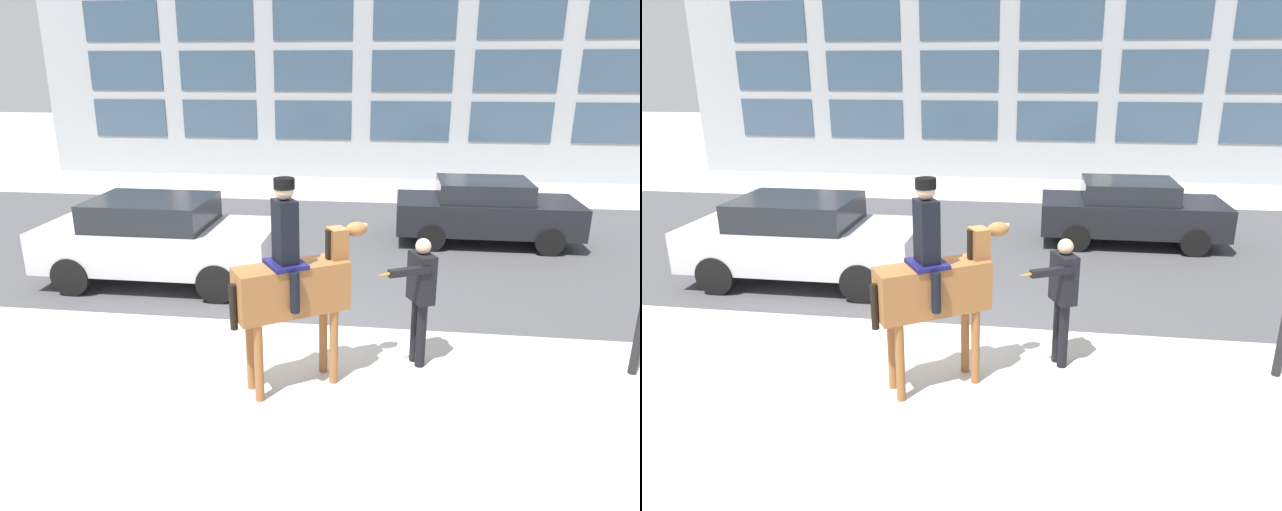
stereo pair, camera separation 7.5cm
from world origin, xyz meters
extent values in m
plane|color=beige|center=(0.00, 0.00, 0.00)|extent=(80.00, 80.00, 0.00)
cube|color=#444447|center=(0.00, 4.75, 0.00)|extent=(23.00, 8.50, 0.01)
cube|color=#33475B|center=(-8.43, 12.83, 2.02)|extent=(2.70, 0.02, 1.32)
cube|color=#33475B|center=(-5.06, 12.83, 2.02)|extent=(2.70, 0.02, 1.32)
cube|color=#33475B|center=(-1.69, 12.83, 2.02)|extent=(2.70, 0.02, 1.32)
cube|color=#33475B|center=(1.69, 12.83, 2.02)|extent=(2.70, 0.02, 1.32)
cube|color=#33475B|center=(5.06, 12.83, 2.02)|extent=(2.70, 0.02, 1.32)
cube|color=#33475B|center=(8.43, 12.83, 2.02)|extent=(2.70, 0.02, 1.32)
cube|color=#33475B|center=(-8.43, 12.83, 3.67)|extent=(2.70, 0.02, 1.32)
cube|color=#33475B|center=(-5.06, 12.83, 3.67)|extent=(2.70, 0.02, 1.32)
cube|color=#33475B|center=(-1.69, 12.83, 3.67)|extent=(2.70, 0.02, 1.32)
cube|color=#33475B|center=(1.69, 12.83, 3.67)|extent=(2.70, 0.02, 1.32)
cube|color=#33475B|center=(5.06, 12.83, 3.67)|extent=(2.70, 0.02, 1.32)
cube|color=#33475B|center=(8.43, 12.83, 3.67)|extent=(2.70, 0.02, 1.32)
cube|color=#33475B|center=(-8.43, 12.83, 5.32)|extent=(2.70, 0.02, 1.32)
cube|color=#33475B|center=(-5.06, 12.83, 5.32)|extent=(2.70, 0.02, 1.32)
cube|color=#33475B|center=(-1.69, 12.83, 5.32)|extent=(2.70, 0.02, 1.32)
cube|color=#33475B|center=(1.69, 12.83, 5.32)|extent=(2.70, 0.02, 1.32)
cube|color=#33475B|center=(5.06, 12.83, 5.32)|extent=(2.70, 0.02, 1.32)
cube|color=#33475B|center=(8.43, 12.83, 5.32)|extent=(2.70, 0.02, 1.32)
cube|color=brown|center=(0.07, -1.28, 1.30)|extent=(1.39, 1.10, 0.60)
cylinder|color=brown|center=(0.41, -0.89, 0.50)|extent=(0.11, 0.11, 0.99)
cylinder|color=brown|center=(0.57, -1.15, 0.50)|extent=(0.11, 0.11, 0.99)
cylinder|color=brown|center=(-0.42, -1.41, 0.50)|extent=(0.11, 0.11, 0.99)
cylinder|color=brown|center=(-0.26, -1.67, 0.50)|extent=(0.11, 0.11, 0.99)
cube|color=brown|center=(0.58, -0.96, 1.68)|extent=(0.30, 0.31, 0.59)
cube|color=black|center=(0.48, -1.02, 1.70)|extent=(0.08, 0.09, 0.53)
ellipsoid|color=brown|center=(0.80, -0.82, 1.93)|extent=(0.35, 0.32, 0.17)
cube|color=silver|center=(0.87, -0.77, 1.95)|extent=(0.11, 0.10, 0.07)
cylinder|color=black|center=(-0.53, -1.66, 1.19)|extent=(0.09, 0.09, 0.55)
cube|color=#14144C|center=(0.02, -1.32, 1.62)|extent=(0.60, 0.62, 0.05)
cube|color=black|center=(0.02, -1.32, 2.01)|extent=(0.36, 0.39, 0.73)
sphere|color=#D1A889|center=(0.02, -1.32, 2.49)|extent=(0.22, 0.22, 0.22)
cylinder|color=black|center=(0.02, -1.32, 2.57)|extent=(0.24, 0.24, 0.12)
cylinder|color=black|center=(-0.13, -1.09, 1.36)|extent=(0.11, 0.11, 0.48)
cylinder|color=black|center=(0.16, -1.54, 1.36)|extent=(0.11, 0.11, 0.48)
cylinder|color=black|center=(1.66, -0.59, 0.45)|extent=(0.13, 0.13, 0.90)
cylinder|color=black|center=(1.59, -0.44, 0.45)|extent=(0.13, 0.13, 0.90)
cube|color=black|center=(1.63, -0.52, 1.23)|extent=(0.37, 0.46, 0.65)
sphere|color=#D1A889|center=(1.63, -0.52, 1.65)|extent=(0.20, 0.20, 0.20)
cube|color=black|center=(1.46, -0.80, 1.41)|extent=(0.53, 0.32, 0.09)
cone|color=orange|center=(1.15, -0.95, 1.41)|extent=(0.18, 0.12, 0.04)
cube|color=#B7B7BC|center=(-2.96, 2.01, 0.71)|extent=(4.20, 1.82, 0.74)
cube|color=black|center=(-3.06, 2.01, 1.33)|extent=(2.10, 1.60, 0.49)
cylinder|color=black|center=(-1.65, 1.17, 0.34)|extent=(0.68, 0.22, 0.68)
cylinder|color=black|center=(-1.65, 2.84, 0.34)|extent=(0.68, 0.22, 0.68)
cylinder|color=black|center=(-4.26, 1.17, 0.34)|extent=(0.68, 0.22, 0.68)
cylinder|color=black|center=(-4.26, 2.84, 0.34)|extent=(0.68, 0.22, 0.68)
cube|color=black|center=(3.30, 5.33, 0.65)|extent=(3.96, 1.74, 0.69)
cube|color=black|center=(3.20, 5.33, 1.21)|extent=(1.98, 1.53, 0.43)
cylinder|color=black|center=(4.53, 4.53, 0.30)|extent=(0.60, 0.21, 0.60)
cylinder|color=black|center=(4.53, 6.13, 0.30)|extent=(0.60, 0.21, 0.60)
cylinder|color=black|center=(2.08, 4.53, 0.30)|extent=(0.60, 0.21, 0.60)
cylinder|color=black|center=(2.08, 6.13, 0.30)|extent=(0.60, 0.21, 0.60)
camera|label=1|loc=(1.23, -7.47, 3.80)|focal=32.00mm
camera|label=2|loc=(1.30, -7.46, 3.80)|focal=32.00mm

